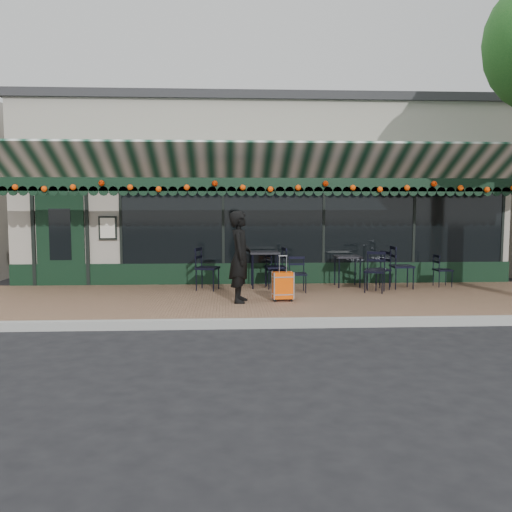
{
  "coord_description": "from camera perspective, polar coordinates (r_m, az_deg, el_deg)",
  "views": [
    {
      "loc": [
        -0.92,
        -8.88,
        2.02
      ],
      "look_at": [
        -0.35,
        1.6,
        1.04
      ],
      "focal_mm": 38.0,
      "sensor_mm": 36.0,
      "label": 1
    }
  ],
  "objects": [
    {
      "name": "chair_b_front",
      "position": [
        11.74,
        4.39,
        -1.94
      ],
      "size": [
        0.39,
        0.39,
        0.78
      ],
      "primitive_type": null,
      "rotation": [
        0.0,
        0.0,
        0.01
      ],
      "color": "black",
      "rests_on": "sidewalk"
    },
    {
      "name": "sidewalk",
      "position": [
        11.09,
        1.7,
        -4.77
      ],
      "size": [
        18.0,
        4.0,
        0.15
      ],
      "primitive_type": "cube",
      "color": "brown",
      "rests_on": "ground"
    },
    {
      "name": "chair_solo",
      "position": [
        12.05,
        -5.13,
        -1.32
      ],
      "size": [
        0.59,
        0.59,
        0.96
      ],
      "primitive_type": null,
      "rotation": [
        0.0,
        0.0,
        1.29
      ],
      "color": "black",
      "rests_on": "sidewalk"
    },
    {
      "name": "cafe_table_a",
      "position": [
        12.68,
        9.6,
        -0.3
      ],
      "size": [
        0.58,
        0.58,
        0.72
      ],
      "color": "black",
      "rests_on": "sidewalk"
    },
    {
      "name": "chair_a_extra",
      "position": [
        13.26,
        19.07,
        -1.43
      ],
      "size": [
        0.4,
        0.4,
        0.75
      ],
      "primitive_type": null,
      "rotation": [
        0.0,
        0.0,
        1.63
      ],
      "color": "black",
      "rests_on": "sidewalk"
    },
    {
      "name": "chair_b_right",
      "position": [
        12.45,
        2.07,
        -1.51
      ],
      "size": [
        0.48,
        0.48,
        0.78
      ],
      "primitive_type": null,
      "rotation": [
        0.0,
        0.0,
        1.84
      ],
      "color": "black",
      "rests_on": "sidewalk"
    },
    {
      "name": "woman",
      "position": [
        10.45,
        -1.68,
        -0.09
      ],
      "size": [
        0.5,
        0.69,
        1.77
      ],
      "primitive_type": "imported",
      "rotation": [
        0.0,
        0.0,
        1.45
      ],
      "color": "black",
      "rests_on": "sidewalk"
    },
    {
      "name": "cafe_table_b",
      "position": [
        12.39,
        0.89,
        0.1
      ],
      "size": [
        0.67,
        0.67,
        0.82
      ],
      "color": "black",
      "rests_on": "sidewalk"
    },
    {
      "name": "curb",
      "position": [
        9.06,
        2.81,
        -7.07
      ],
      "size": [
        18.0,
        0.16,
        0.15
      ],
      "primitive_type": "cube",
      "color": "#9E9E99",
      "rests_on": "ground"
    },
    {
      "name": "chair_b_left",
      "position": [
        12.27,
        2.06,
        -1.23
      ],
      "size": [
        0.53,
        0.53,
        0.94
      ],
      "primitive_type": null,
      "rotation": [
        0.0,
        0.0,
        -1.44
      ],
      "color": "black",
      "rests_on": "sidewalk"
    },
    {
      "name": "restaurant_building",
      "position": [
        16.74,
        0.04,
        6.19
      ],
      "size": [
        12.0,
        9.6,
        4.5
      ],
      "color": "#A19A8B",
      "rests_on": "ground"
    },
    {
      "name": "chair_a_front",
      "position": [
        11.97,
        12.4,
        -1.64
      ],
      "size": [
        0.58,
        0.58,
        0.89
      ],
      "primitive_type": null,
      "rotation": [
        0.0,
        0.0,
        -0.4
      ],
      "color": "black",
      "rests_on": "sidewalk"
    },
    {
      "name": "ground",
      "position": [
        9.15,
        2.76,
        -7.42
      ],
      "size": [
        80.0,
        80.0,
        0.0
      ],
      "primitive_type": "plane",
      "color": "black",
      "rests_on": "ground"
    },
    {
      "name": "chair_a_right",
      "position": [
        12.69,
        15.11,
        -1.11
      ],
      "size": [
        0.49,
        0.49,
        0.97
      ],
      "primitive_type": null,
      "rotation": [
        0.0,
        0.0,
        1.57
      ],
      "color": "black",
      "rests_on": "sidewalk"
    },
    {
      "name": "chair_a_left",
      "position": [
        12.39,
        12.75,
        -1.46
      ],
      "size": [
        0.55,
        0.55,
        0.87
      ],
      "primitive_type": null,
      "rotation": [
        0.0,
        0.0,
        -1.23
      ],
      "color": "black",
      "rests_on": "sidewalk"
    },
    {
      "name": "suitcase",
      "position": [
        10.64,
        2.84,
        -3.16
      ],
      "size": [
        0.41,
        0.26,
        0.9
      ],
      "rotation": [
        0.0,
        0.0,
        0.12
      ],
      "color": "#EE4F07",
      "rests_on": "sidewalk"
    }
  ]
}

